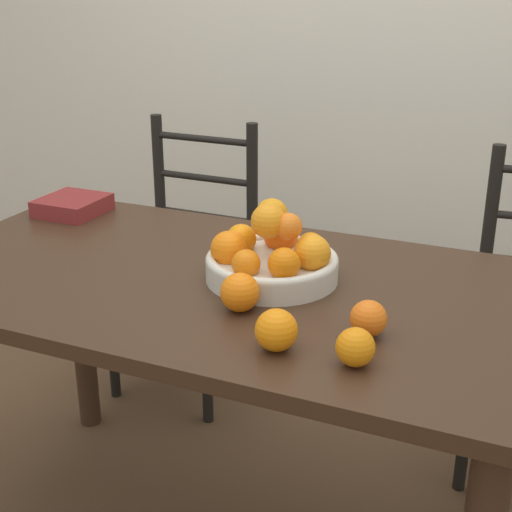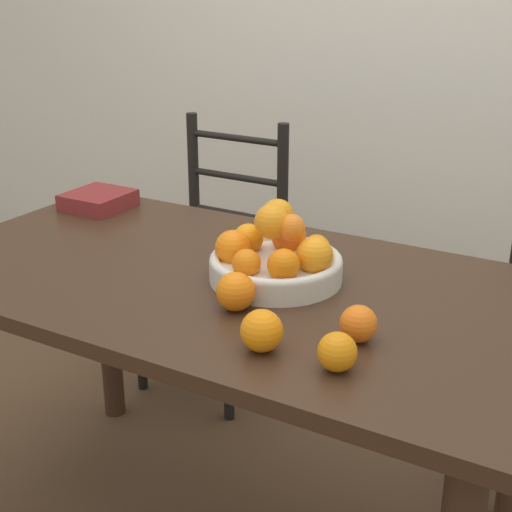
{
  "view_description": "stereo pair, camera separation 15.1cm",
  "coord_description": "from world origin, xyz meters",
  "views": [
    {
      "loc": [
        0.69,
        -1.35,
        1.42
      ],
      "look_at": [
        0.12,
        -0.05,
        0.86
      ],
      "focal_mm": 50.0,
      "sensor_mm": 36.0,
      "label": 1
    },
    {
      "loc": [
        0.82,
        -1.28,
        1.42
      ],
      "look_at": [
        0.12,
        -0.05,
        0.86
      ],
      "focal_mm": 50.0,
      "sensor_mm": 36.0,
      "label": 2
    }
  ],
  "objects": [
    {
      "name": "wall_back",
      "position": [
        0.0,
        1.45,
        1.3
      ],
      "size": [
        8.0,
        0.06,
        2.6
      ],
      "color": "silver",
      "rests_on": "ground_plane"
    },
    {
      "name": "dining_table",
      "position": [
        0.0,
        0.0,
        0.66
      ],
      "size": [
        1.48,
        0.81,
        0.78
      ],
      "color": "#382316",
      "rests_on": "ground_plane"
    },
    {
      "name": "fruit_bowl",
      "position": [
        0.12,
        0.04,
        0.83
      ],
      "size": [
        0.3,
        0.3,
        0.18
      ],
      "color": "beige",
      "rests_on": "dining_table"
    },
    {
      "name": "orange_loose_0",
      "position": [
        0.4,
        -0.26,
        0.81
      ],
      "size": [
        0.07,
        0.07,
        0.07
      ],
      "color": "orange",
      "rests_on": "dining_table"
    },
    {
      "name": "orange_loose_1",
      "position": [
        0.4,
        -0.14,
        0.81
      ],
      "size": [
        0.07,
        0.07,
        0.07
      ],
      "color": "orange",
      "rests_on": "dining_table"
    },
    {
      "name": "orange_loose_2",
      "position": [
        0.26,
        -0.27,
        0.82
      ],
      "size": [
        0.08,
        0.08,
        0.08
      ],
      "color": "orange",
      "rests_on": "dining_table"
    },
    {
      "name": "orange_loose_3",
      "position": [
        0.13,
        -0.14,
        0.82
      ],
      "size": [
        0.08,
        0.08,
        0.08
      ],
      "color": "orange",
      "rests_on": "dining_table"
    },
    {
      "name": "chair_left",
      "position": [
        -0.48,
        0.71,
        0.46
      ],
      "size": [
        0.43,
        0.41,
        0.96
      ],
      "rotation": [
        0.0,
        0.0,
        -0.02
      ],
      "color": "black",
      "rests_on": "ground_plane"
    },
    {
      "name": "book_stack",
      "position": [
        -0.59,
        0.25,
        0.8
      ],
      "size": [
        0.17,
        0.18,
        0.05
      ],
      "color": "maroon",
      "rests_on": "dining_table"
    }
  ]
}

